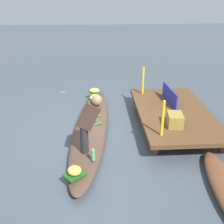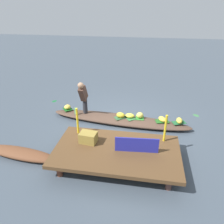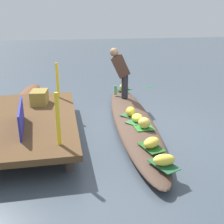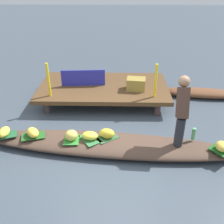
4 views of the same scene
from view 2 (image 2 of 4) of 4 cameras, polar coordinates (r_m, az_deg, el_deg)
The scene contains 24 objects.
canal_water at distance 7.60m, azimuth 1.88°, elevation -2.71°, with size 40.00×40.00×0.00m, color #414C57.
dock_platform at distance 5.67m, azimuth 1.22°, elevation -10.26°, with size 3.20×1.80×0.39m.
vendor_boat at distance 7.54m, azimuth 1.90°, elevation -1.97°, with size 4.85×0.78×0.22m, color #503A2D.
moored_boat at distance 6.45m, azimuth -22.64°, elevation -9.99°, with size 2.19×0.48×0.22m, color brown.
leaf_mat_0 at distance 8.17m, azimuth -11.52°, elevation 0.79°, with size 0.35×0.29×0.01m, color #19591C.
banana_bunch_0 at distance 8.14m, azimuth -11.57°, elevation 1.31°, with size 0.25×0.22×0.16m, color #F9D04C.
leaf_mat_1 at distance 7.39m, azimuth 12.97°, elevation -2.35°, with size 0.43×0.26×0.01m, color #245D20.
banana_bunch_1 at distance 7.35m, azimuth 13.03°, elevation -1.83°, with size 0.31×0.20×0.15m, color yellow.
leaf_mat_2 at distance 7.46m, azimuth 7.26°, elevation -1.52°, with size 0.33×0.28×0.01m, color #32842F.
banana_bunch_2 at distance 7.42m, azimuth 7.30°, elevation -0.84°, with size 0.23×0.21×0.20m, color #E7D256.
leaf_mat_3 at distance 7.45m, azimuth 17.12°, elevation -2.65°, with size 0.43×0.24×0.01m, color #225B34.
banana_bunch_3 at distance 7.41m, azimuth 17.20°, elevation -2.14°, with size 0.31×0.19×0.16m, color yellow.
leaf_mat_4 at distance 7.43m, azimuth 2.23°, elevation -1.44°, with size 0.39×0.25×0.01m, color #34623A.
banana_bunch_4 at distance 7.39m, azimuth 2.24°, elevation -0.82°, with size 0.28×0.20×0.19m, color yellow.
leaf_mat_5 at distance 7.45m, azimuth 4.66°, elevation -1.44°, with size 0.42×0.28×0.01m, color #36763E.
banana_bunch_5 at distance 7.41m, azimuth 4.68°, elevation -0.95°, with size 0.30×0.21×0.15m, color yellow.
vendor_person at distance 7.45m, azimuth -7.52°, elevation 4.25°, with size 0.23×0.50×1.21m.
water_bottle at distance 7.72m, azimuth -9.52°, elevation 0.27°, with size 0.07×0.07×0.23m, color #59B06D.
market_banner at distance 5.48m, azimuth 6.48°, elevation -8.58°, with size 1.08×0.03×0.40m, color #26299F.
railing_post_west at distance 5.91m, azimuth 13.76°, elevation -4.19°, with size 0.06×0.06×0.78m, color yellow.
railing_post_east at distance 6.16m, azimuth -9.03°, elevation -2.33°, with size 0.06×0.06×0.78m, color yellow.
produce_crate at distance 5.86m, azimuth -6.23°, elevation -6.63°, with size 0.44×0.32×0.29m, color olive.
drifting_plant_0 at distance 9.50m, azimuth -14.85°, elevation 2.76°, with size 0.24×0.16×0.01m, color #196931.
drifting_plant_1 at distance 8.62m, azimuth 21.15°, elevation -0.82°, with size 0.24×0.16×0.01m, color #3F7D46.
Camera 2 is at (-0.85, 6.54, 3.77)m, focal length 34.95 mm.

